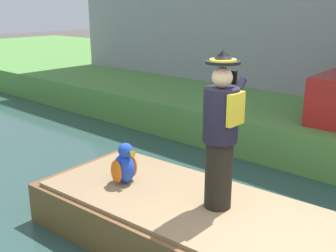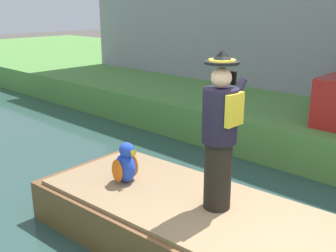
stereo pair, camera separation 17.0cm
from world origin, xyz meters
name	(u,v)px [view 2 (the right image)]	position (x,y,z in m)	size (l,w,h in m)	color
boat	(190,224)	(0.00, 1.05, 0.40)	(2.03, 4.29, 0.61)	brown
person_pirate	(220,133)	(0.11, 0.72, 1.64)	(0.61, 0.42, 1.85)	black
parrot_plush	(125,165)	(-0.16, 2.06, 0.95)	(0.36, 0.35, 0.57)	blue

